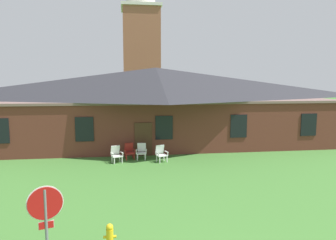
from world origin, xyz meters
TOP-DOWN VIEW (x-y plane):
  - brick_building at (-0.00, 19.75)m, footprint 25.35×10.40m
  - dome_tower at (-0.07, 38.97)m, footprint 5.18×5.18m
  - stop_sign at (-4.26, 2.27)m, footprint 0.77×0.28m
  - lawn_chair_by_porch at (-2.96, 13.33)m, footprint 0.76×0.81m
  - lawn_chair_near_door at (-2.20, 14.04)m, footprint 0.70×0.74m
  - lawn_chair_left_end at (-1.47, 13.90)m, footprint 0.69×0.72m
  - lawn_chair_middle at (-0.38, 13.17)m, footprint 0.75×0.80m
  - fire_hydrant at (-2.91, 3.58)m, footprint 0.36×0.28m

SIDE VIEW (x-z plane):
  - fire_hydrant at x=-2.91m, z-range -0.02..0.77m
  - lawn_chair_by_porch at x=-2.96m, z-range 0.02..0.98m
  - lawn_chair_near_door at x=-2.20m, z-range 0.02..0.98m
  - lawn_chair_left_end at x=-1.47m, z-range 0.02..0.98m
  - lawn_chair_middle at x=-0.38m, z-range 0.02..0.98m
  - stop_sign at x=-4.26m, z-range 0.48..2.86m
  - brick_building at x=0.00m, z-range 0.05..5.73m
  - dome_tower at x=-0.07m, z-range -0.83..19.30m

